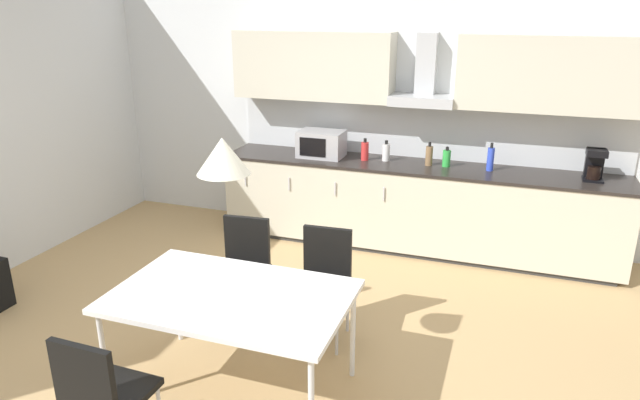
% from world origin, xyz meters
% --- Properties ---
extents(ground_plane, '(8.79, 7.50, 0.02)m').
position_xyz_m(ground_plane, '(0.00, 0.00, -0.01)').
color(ground_plane, tan).
extents(wall_back, '(7.03, 0.10, 2.89)m').
position_xyz_m(wall_back, '(0.00, 2.55, 1.45)').
color(wall_back, silver).
rests_on(wall_back, ground_plane).
extents(kitchen_counter, '(4.13, 0.69, 0.91)m').
position_xyz_m(kitchen_counter, '(0.72, 2.17, 0.46)').
color(kitchen_counter, '#333333').
rests_on(kitchen_counter, ground_plane).
extents(backsplash_tile, '(4.11, 0.02, 0.55)m').
position_xyz_m(backsplash_tile, '(0.72, 2.49, 1.19)').
color(backsplash_tile, silver).
rests_on(backsplash_tile, kitchen_counter).
extents(upper_wall_cabinets, '(4.11, 0.40, 0.71)m').
position_xyz_m(upper_wall_cabinets, '(0.72, 2.33, 1.85)').
color(upper_wall_cabinets, beige).
extents(microwave, '(0.48, 0.35, 0.28)m').
position_xyz_m(microwave, '(-0.32, 2.17, 1.05)').
color(microwave, '#ADADB2').
rests_on(microwave, kitchen_counter).
extents(coffee_maker, '(0.18, 0.19, 0.30)m').
position_xyz_m(coffee_maker, '(2.38, 2.20, 1.06)').
color(coffee_maker, black).
rests_on(coffee_maker, kitchen_counter).
extents(bottle_red, '(0.08, 0.08, 0.23)m').
position_xyz_m(bottle_red, '(0.16, 2.18, 1.01)').
color(bottle_red, red).
rests_on(bottle_red, kitchen_counter).
extents(bottle_white, '(0.08, 0.08, 0.22)m').
position_xyz_m(bottle_white, '(0.38, 2.23, 1.01)').
color(bottle_white, white).
rests_on(bottle_white, kitchen_counter).
extents(bottle_green, '(0.08, 0.08, 0.20)m').
position_xyz_m(bottle_green, '(1.01, 2.21, 1.00)').
color(bottle_green, green).
rests_on(bottle_green, kitchen_counter).
extents(bottle_brown, '(0.07, 0.07, 0.24)m').
position_xyz_m(bottle_brown, '(0.84, 2.20, 1.02)').
color(bottle_brown, brown).
rests_on(bottle_brown, kitchen_counter).
extents(bottle_blue, '(0.07, 0.07, 0.28)m').
position_xyz_m(bottle_blue, '(1.44, 2.20, 1.03)').
color(bottle_blue, blue).
rests_on(bottle_blue, kitchen_counter).
extents(dining_table, '(1.52, 0.95, 0.73)m').
position_xyz_m(dining_table, '(0.04, -0.63, 0.69)').
color(dining_table, white).
rests_on(dining_table, ground_plane).
extents(chair_near_left, '(0.41, 0.41, 0.87)m').
position_xyz_m(chair_near_left, '(-0.30, -1.49, 0.53)').
color(chair_near_left, black).
rests_on(chair_near_left, ground_plane).
extents(chair_far_right, '(0.42, 0.42, 0.87)m').
position_xyz_m(chair_far_right, '(0.38, 0.23, 0.53)').
color(chair_far_right, black).
rests_on(chair_far_right, ground_plane).
extents(chair_far_left, '(0.44, 0.44, 0.87)m').
position_xyz_m(chair_far_left, '(-0.31, 0.23, 0.53)').
color(chair_far_left, black).
rests_on(chair_far_left, ground_plane).
extents(pendant_lamp, '(0.32, 0.32, 0.22)m').
position_xyz_m(pendant_lamp, '(0.04, -0.63, 1.64)').
color(pendant_lamp, silver).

